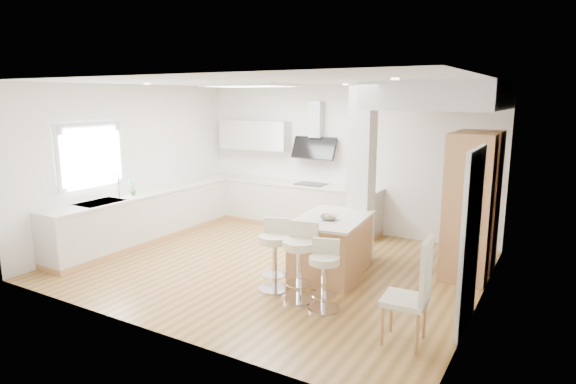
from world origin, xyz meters
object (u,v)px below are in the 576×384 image
Objects in this scene: bar_stool_c at (324,272)px; dining_chair at (415,289)px; bar_stool_a at (275,251)px; peninsula at (331,245)px; bar_stool_b at (300,257)px.

dining_chair is at bearing -32.30° from bar_stool_c.
bar_stool_a is at bearing 161.85° from dining_chair.
peninsula is at bearing 92.66° from bar_stool_c.
bar_stool_c is at bearing -32.35° from bar_stool_a.
bar_stool_b is 0.43m from bar_stool_c.
bar_stool_b is 1.15× the size of bar_stool_c.
dining_chair reaches higher than bar_stool_a.
bar_stool_b is at bearing 145.53° from bar_stool_c.
dining_chair reaches higher than bar_stool_b.
peninsula is 1.48× the size of bar_stool_b.
bar_stool_a is 0.47m from bar_stool_b.
bar_stool_b is at bearing -31.80° from bar_stool_a.
bar_stool_a is 2.12m from dining_chair.
bar_stool_b is 0.86× the size of dining_chair.
peninsula is at bearing 49.27° from bar_stool_a.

